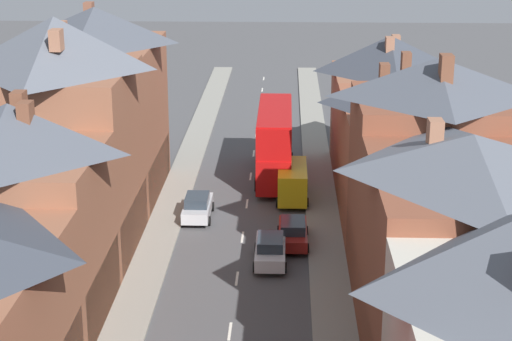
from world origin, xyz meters
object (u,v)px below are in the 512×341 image
at_px(double_decker_bus_lead, 275,142).
at_px(car_near_blue, 270,249).
at_px(car_near_silver, 197,206).
at_px(car_parked_right_a, 293,232).
at_px(delivery_van, 292,181).

distance_m(double_decker_bus_lead, car_near_blue, 15.61).
bearing_deg(double_decker_bus_lead, car_near_silver, -119.82).
bearing_deg(car_parked_right_a, car_near_silver, 145.98).
bearing_deg(double_decker_bus_lead, car_parked_right_a, -84.12).
bearing_deg(car_parked_right_a, car_near_blue, -115.19).
bearing_deg(car_near_silver, delivery_van, 31.42).
xyz_separation_m(double_decker_bus_lead, car_near_blue, (0.01, -15.48, -1.98)).
height_order(double_decker_bus_lead, car_near_silver, double_decker_bus_lead).
bearing_deg(car_near_silver, double_decker_bus_lead, 60.18).
xyz_separation_m(car_near_silver, car_parked_right_a, (6.20, -4.18, -0.01)).
xyz_separation_m(car_parked_right_a, delivery_van, (0.00, 7.97, 0.53)).
xyz_separation_m(double_decker_bus_lead, car_parked_right_a, (1.31, -12.72, -2.01)).
bearing_deg(car_near_blue, double_decker_bus_lead, 90.03).
bearing_deg(car_parked_right_a, double_decker_bus_lead, 95.88).
bearing_deg(delivery_van, car_near_silver, -148.58).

